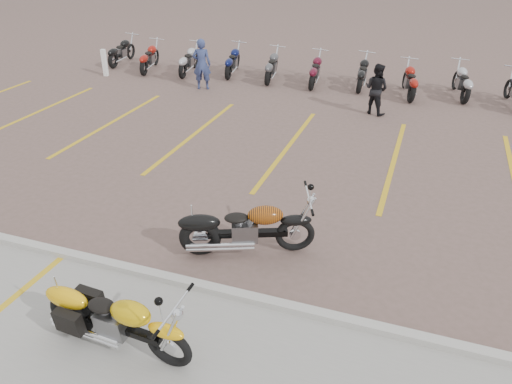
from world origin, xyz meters
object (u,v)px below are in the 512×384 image
Objects in this scene: person_a at (202,64)px; bollard at (105,63)px; flame_cruiser at (244,229)px; person_b at (376,89)px; yellow_cruiser at (115,320)px.

person_a is 4.26m from bollard.
flame_cruiser is 8.32m from person_b.
person_b reaches higher than yellow_cruiser.
yellow_cruiser is 2.27× the size of bollard.
yellow_cruiser is 1.31× the size of person_a.
yellow_cruiser is 1.48× the size of person_b.
person_b reaches higher than flame_cruiser.
yellow_cruiser is 12.23m from person_a.
person_a is at bearing -4.08° from bollard.
flame_cruiser is (0.82, 2.66, 0.02)m from yellow_cruiser.
person_a is at bearing 113.39° from yellow_cruiser.
person_a reaches higher than yellow_cruiser.
flame_cruiser is at bearing -44.87° from bollard.
yellow_cruiser is at bearing 102.73° from person_b.
person_a reaches higher than flame_cruiser.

